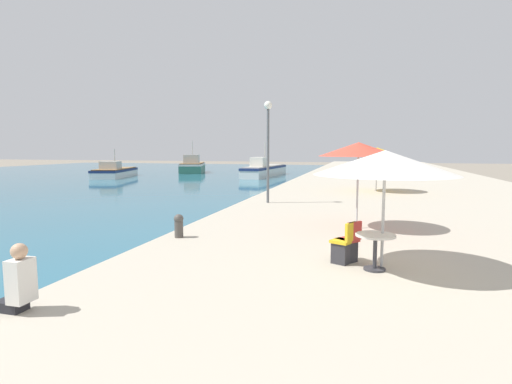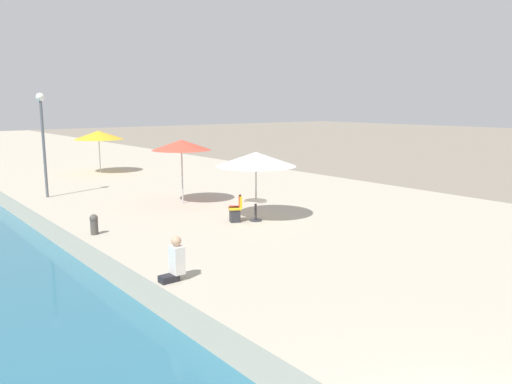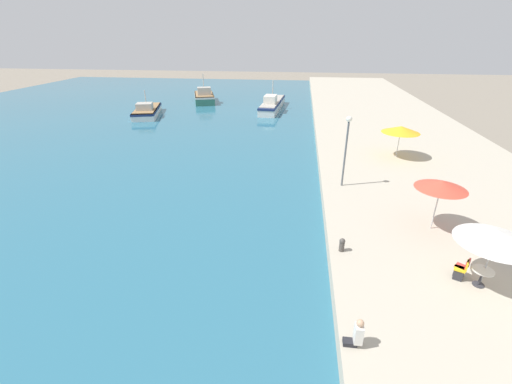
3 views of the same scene
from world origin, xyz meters
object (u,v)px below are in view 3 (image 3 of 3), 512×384
at_px(fishing_boat_near, 147,111).
at_px(cafe_chair_right, 460,272).
at_px(cafe_umbrella_pink, 496,237).
at_px(cafe_umbrella_white, 441,185).
at_px(mooring_bollard, 342,244).
at_px(fishing_boat_far, 204,97).
at_px(cafe_umbrella_striped, 401,129).
at_px(cafe_chair_left, 461,270).
at_px(lamppost, 347,140).
at_px(fishing_boat_mid, 272,104).
at_px(person_at_quay, 357,334).
at_px(cafe_table, 482,274).

bearing_deg(fishing_boat_near, cafe_chair_right, -63.71).
distance_m(cafe_umbrella_pink, cafe_umbrella_white, 4.23).
height_order(fishing_boat_near, mooring_bollard, fishing_boat_near).
distance_m(fishing_boat_near, fishing_boat_far, 11.30).
height_order(cafe_umbrella_striped, cafe_chair_left, cafe_umbrella_striped).
bearing_deg(cafe_chair_left, lamppost, 63.77).
bearing_deg(fishing_boat_mid, person_at_quay, -77.50).
bearing_deg(cafe_umbrella_striped, mooring_bollard, -112.07).
xyz_separation_m(cafe_chair_right, person_at_quay, (-4.59, -3.88, 0.15)).
bearing_deg(mooring_bollard, cafe_umbrella_striped, 67.93).
distance_m(fishing_boat_near, lamppost, 31.62).
bearing_deg(fishing_boat_far, cafe_umbrella_white, -76.95).
distance_m(cafe_chair_right, person_at_quay, 6.01).
distance_m(cafe_umbrella_pink, cafe_table, 1.66).
distance_m(fishing_boat_near, cafe_umbrella_striped, 31.76).
distance_m(cafe_table, cafe_chair_left, 0.75).
distance_m(cafe_table, cafe_chair_right, 0.75).
height_order(fishing_boat_far, cafe_umbrella_striped, fishing_boat_far).
distance_m(fishing_boat_near, cafe_umbrella_pink, 41.28).
xyz_separation_m(fishing_boat_near, cafe_umbrella_pink, (27.42, -30.78, 2.29)).
bearing_deg(cafe_umbrella_white, cafe_chair_left, -91.84).
distance_m(fishing_boat_far, mooring_bollard, 42.95).
xyz_separation_m(person_at_quay, mooring_bollard, (0.06, 5.28, -0.12)).
bearing_deg(fishing_boat_mid, cafe_umbrella_pink, -68.69).
bearing_deg(fishing_boat_far, cafe_chair_left, -79.55).
relative_size(cafe_table, cafe_chair_left, 0.88).
bearing_deg(cafe_chair_left, cafe_umbrella_striped, 36.16).
relative_size(cafe_umbrella_white, cafe_umbrella_striped, 0.91).
xyz_separation_m(cafe_umbrella_white, person_at_quay, (-4.81, -7.91, -1.97)).
bearing_deg(cafe_table, person_at_quay, -145.74).
xyz_separation_m(cafe_umbrella_white, cafe_chair_right, (-0.22, -4.03, -2.11)).
bearing_deg(cafe_umbrella_pink, cafe_chair_left, 156.10).
bearing_deg(cafe_chair_left, fishing_boat_near, 81.30).
bearing_deg(cafe_chair_right, lamppost, 48.44).
height_order(cafe_chair_left, lamppost, lamppost).
bearing_deg(cafe_umbrella_striped, cafe_umbrella_pink, -91.25).
height_order(cafe_umbrella_pink, cafe_table, cafe_umbrella_pink).
height_order(cafe_table, cafe_chair_right, cafe_chair_right).
distance_m(fishing_boat_mid, cafe_chair_right, 37.99).
distance_m(cafe_umbrella_striped, lamppost, 8.09).
distance_m(fishing_boat_near, person_at_quay, 40.94).
bearing_deg(cafe_table, fishing_boat_near, 131.40).
relative_size(fishing_boat_mid, person_at_quay, 10.56).
xyz_separation_m(cafe_table, cafe_chair_left, (-0.55, 0.47, -0.21)).
relative_size(cafe_umbrella_pink, cafe_chair_left, 3.13).
xyz_separation_m(fishing_boat_near, fishing_boat_mid, (15.91, 5.82, 0.15)).
bearing_deg(cafe_table, mooring_bollard, 161.71).
xyz_separation_m(cafe_umbrella_white, lamppost, (-4.01, 4.96, 0.66)).
bearing_deg(cafe_chair_left, fishing_boat_far, 68.24).
relative_size(fishing_boat_far, cafe_chair_right, 8.03).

